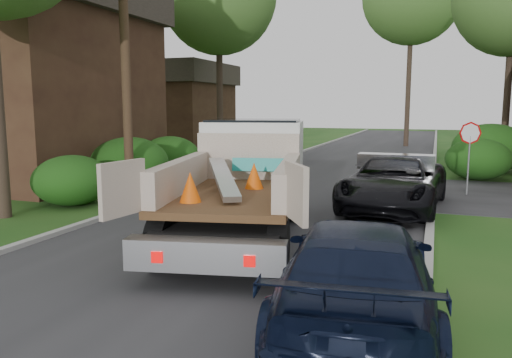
{
  "coord_description": "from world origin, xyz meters",
  "views": [
    {
      "loc": [
        4.14,
        -9.15,
        2.98
      ],
      "look_at": [
        -0.02,
        2.35,
        1.2
      ],
      "focal_mm": 35.0,
      "sensor_mm": 36.0,
      "label": 1
    }
  ],
  "objects_px": {
    "house_left_far": "(171,105)",
    "navy_suv": "(357,273)",
    "house_left_near": "(18,74)",
    "black_pickup": "(394,183)",
    "utility_pole": "(125,38)",
    "flatbed_truck": "(247,171)",
    "stop_sign": "(470,143)"
  },
  "relations": [
    {
      "from": "house_left_far",
      "to": "navy_suv",
      "type": "distance_m",
      "value": 29.74
    },
    {
      "from": "house_left_near",
      "to": "black_pickup",
      "type": "height_order",
      "value": "house_left_near"
    },
    {
      "from": "utility_pole",
      "to": "flatbed_truck",
      "type": "relative_size",
      "value": 1.35
    },
    {
      "from": "flatbed_truck",
      "to": "black_pickup",
      "type": "xyz_separation_m",
      "value": [
        3.2,
        3.66,
        -0.66
      ]
    },
    {
      "from": "stop_sign",
      "to": "navy_suv",
      "type": "bearing_deg",
      "value": -99.85
    },
    {
      "from": "flatbed_truck",
      "to": "house_left_near",
      "type": "bearing_deg",
      "value": 145.32
    },
    {
      "from": "flatbed_truck",
      "to": "black_pickup",
      "type": "height_order",
      "value": "flatbed_truck"
    },
    {
      "from": "house_left_far",
      "to": "stop_sign",
      "type": "bearing_deg",
      "value": -34.81
    },
    {
      "from": "stop_sign",
      "to": "flatbed_truck",
      "type": "distance_m",
      "value": 8.77
    },
    {
      "from": "flatbed_truck",
      "to": "navy_suv",
      "type": "xyz_separation_m",
      "value": [
        3.36,
        -4.57,
        -0.71
      ]
    },
    {
      "from": "flatbed_truck",
      "to": "navy_suv",
      "type": "relative_size",
      "value": 1.48
    },
    {
      "from": "utility_pole",
      "to": "house_left_far",
      "type": "distance_m",
      "value": 18.93
    },
    {
      "from": "stop_sign",
      "to": "utility_pole",
      "type": "relative_size",
      "value": 0.25
    },
    {
      "from": "utility_pole",
      "to": "house_left_far",
      "type": "height_order",
      "value": "utility_pole"
    },
    {
      "from": "utility_pole",
      "to": "navy_suv",
      "type": "xyz_separation_m",
      "value": [
        8.68,
        -7.48,
        -4.45
      ]
    },
    {
      "from": "stop_sign",
      "to": "utility_pole",
      "type": "bearing_deg",
      "value": -159.38
    },
    {
      "from": "utility_pole",
      "to": "house_left_far",
      "type": "relative_size",
      "value": 1.32
    },
    {
      "from": "stop_sign",
      "to": "house_left_near",
      "type": "distance_m",
      "value": 17.5
    },
    {
      "from": "flatbed_truck",
      "to": "navy_suv",
      "type": "distance_m",
      "value": 5.71
    },
    {
      "from": "utility_pole",
      "to": "navy_suv",
      "type": "distance_m",
      "value": 12.29
    },
    {
      "from": "black_pickup",
      "to": "navy_suv",
      "type": "distance_m",
      "value": 8.23
    },
    {
      "from": "house_left_far",
      "to": "flatbed_truck",
      "type": "distance_m",
      "value": 24.04
    },
    {
      "from": "utility_pole",
      "to": "house_left_near",
      "type": "bearing_deg",
      "value": 162.8
    },
    {
      "from": "black_pickup",
      "to": "stop_sign",
      "type": "bearing_deg",
      "value": 61.11
    },
    {
      "from": "flatbed_truck",
      "to": "house_left_far",
      "type": "bearing_deg",
      "value": 111.73
    },
    {
      "from": "stop_sign",
      "to": "navy_suv",
      "type": "height_order",
      "value": "stop_sign"
    },
    {
      "from": "flatbed_truck",
      "to": "navy_suv",
      "type": "height_order",
      "value": "flatbed_truck"
    },
    {
      "from": "stop_sign",
      "to": "house_left_far",
      "type": "distance_m",
      "value": 22.81
    },
    {
      "from": "house_left_far",
      "to": "black_pickup",
      "type": "distance_m",
      "value": 23.32
    },
    {
      "from": "black_pickup",
      "to": "navy_suv",
      "type": "bearing_deg",
      "value": -84.37
    },
    {
      "from": "utility_pole",
      "to": "flatbed_truck",
      "type": "distance_m",
      "value": 7.13
    },
    {
      "from": "utility_pole",
      "to": "navy_suv",
      "type": "height_order",
      "value": "utility_pole"
    }
  ]
}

